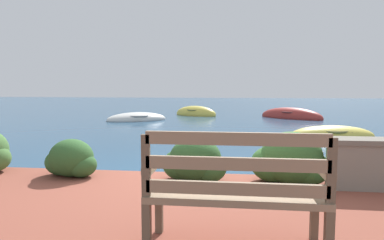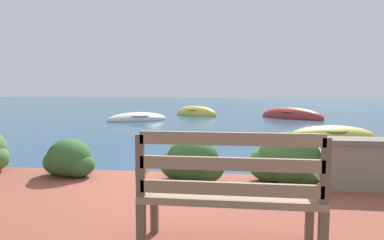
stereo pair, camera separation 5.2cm
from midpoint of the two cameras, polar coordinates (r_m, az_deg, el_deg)
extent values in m
plane|color=navy|center=(5.06, -1.39, -11.14)|extent=(80.00, 80.00, 0.00)
cube|color=brown|center=(3.01, -5.77, -14.59)|extent=(0.06, 0.06, 0.40)
cube|color=brown|center=(3.01, 19.48, -14.89)|extent=(0.06, 0.06, 0.40)
cube|color=brown|center=(2.63, -7.89, -17.68)|extent=(0.06, 0.06, 0.40)
cube|color=brown|center=(2.63, 21.54, -18.02)|extent=(0.06, 0.06, 0.40)
cube|color=#8C755B|center=(2.67, 6.89, -12.15)|extent=(1.33, 0.48, 0.05)
cube|color=#8C755B|center=(2.44, 6.90, -11.30)|extent=(1.26, 0.04, 0.09)
cube|color=#8C755B|center=(2.39, 6.95, -7.29)|extent=(1.26, 0.04, 0.09)
cube|color=#8C755B|center=(2.36, 7.00, -3.14)|extent=(1.26, 0.04, 0.09)
cube|color=brown|center=(2.48, -8.04, -7.54)|extent=(0.06, 0.04, 0.45)
cube|color=brown|center=(2.48, 21.93, -7.89)|extent=(0.06, 0.04, 0.45)
cube|color=#8C755B|center=(2.69, -6.86, -7.48)|extent=(0.07, 0.43, 0.05)
cube|color=#8C755B|center=(2.69, 20.75, -7.81)|extent=(0.07, 0.43, 0.05)
ellipsoid|color=#2D5628|center=(5.03, -19.49, -5.93)|extent=(0.61, 0.55, 0.52)
ellipsoid|color=#2D5628|center=(5.16, -20.92, -6.56)|extent=(0.46, 0.41, 0.37)
ellipsoid|color=#2D5628|center=(4.96, -18.02, -7.14)|extent=(0.43, 0.38, 0.34)
ellipsoid|color=#2D5628|center=(4.49, 0.47, -6.55)|extent=(0.68, 0.62, 0.58)
ellipsoid|color=#2D5628|center=(4.59, -1.81, -7.40)|extent=(0.51, 0.46, 0.41)
ellipsoid|color=#2D5628|center=(4.47, 2.62, -7.98)|extent=(0.48, 0.43, 0.38)
ellipsoid|color=#38662D|center=(4.55, 16.15, -6.07)|extent=(0.79, 0.71, 0.67)
ellipsoid|color=#38662D|center=(4.60, 13.32, -7.13)|extent=(0.59, 0.53, 0.47)
ellipsoid|color=#38662D|center=(4.57, 18.64, -7.60)|extent=(0.55, 0.50, 0.43)
ellipsoid|color=#DBC64C|center=(10.53, 22.38, -2.53)|extent=(2.55, 1.23, 0.62)
torus|color=olive|center=(10.51, 22.42, -1.61)|extent=(1.05, 1.05, 0.07)
cube|color=#846647|center=(10.66, 24.23, -1.74)|extent=(0.22, 0.73, 0.04)
cube|color=#846647|center=(10.39, 20.86, -1.79)|extent=(0.22, 0.73, 0.04)
ellipsoid|color=silver|center=(14.93, -9.03, 0.10)|extent=(2.83, 2.37, 0.62)
torus|color=gray|center=(14.91, -9.04, 0.76)|extent=(1.65, 1.65, 0.07)
cube|color=#846647|center=(15.02, -7.61, 0.70)|extent=(0.60, 0.87, 0.04)
cube|color=#846647|center=(14.83, -10.25, 0.60)|extent=(0.60, 0.87, 0.04)
ellipsoid|color=#9E2D28|center=(16.37, 16.33, 0.49)|extent=(2.98, 2.66, 0.86)
torus|color=brown|center=(16.35, 16.35, 1.32)|extent=(1.32, 1.32, 0.07)
cube|color=#846647|center=(16.59, 14.96, 1.31)|extent=(0.55, 0.64, 0.04)
cube|color=#846647|center=(16.16, 17.54, 1.13)|extent=(0.55, 0.64, 0.04)
ellipsoid|color=#DBC64C|center=(17.30, 0.80, 0.97)|extent=(2.48, 1.89, 0.85)
torus|color=olive|center=(17.28, 0.80, 1.74)|extent=(1.26, 1.26, 0.07)
cube|color=#846647|center=(17.48, -0.15, 1.69)|extent=(0.45, 0.69, 0.04)
cube|color=#846647|center=(17.12, 1.60, 1.61)|extent=(0.45, 0.69, 0.04)
camera|label=1|loc=(0.03, -89.87, 0.01)|focal=32.00mm
camera|label=2|loc=(0.03, 90.13, -0.01)|focal=32.00mm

